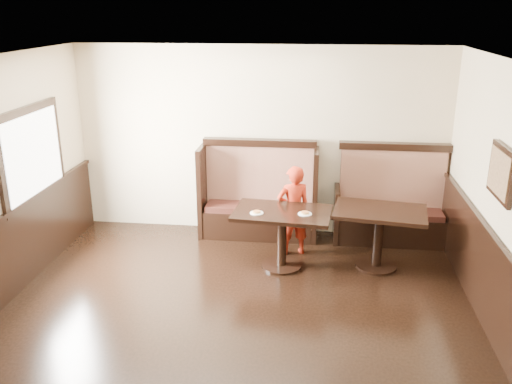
% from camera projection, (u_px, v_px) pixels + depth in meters
% --- Properties ---
extents(ground, '(7.00, 7.00, 0.00)m').
position_uv_depth(ground, '(221.00, 369.00, 5.20)').
color(ground, black).
rests_on(ground, ground).
extents(room_shell, '(7.00, 7.00, 7.00)m').
position_uv_depth(room_shell, '(195.00, 291.00, 5.28)').
color(room_shell, beige).
rests_on(room_shell, ground).
extents(booth_main, '(1.75, 0.72, 1.45)m').
position_uv_depth(booth_main, '(259.00, 201.00, 8.13)').
color(booth_main, black).
rests_on(booth_main, ground).
extents(booth_neighbor, '(1.65, 0.72, 1.45)m').
position_uv_depth(booth_neighbor, '(391.00, 209.00, 7.93)').
color(booth_neighbor, black).
rests_on(booth_neighbor, ground).
extents(table_main, '(1.31, 0.89, 0.79)m').
position_uv_depth(table_main, '(282.00, 224.00, 7.06)').
color(table_main, black).
rests_on(table_main, ground).
extents(table_neighbor, '(1.27, 0.93, 0.81)m').
position_uv_depth(table_neighbor, '(379.00, 225.00, 7.05)').
color(table_neighbor, black).
rests_on(table_neighbor, ground).
extents(child, '(0.54, 0.44, 1.28)m').
position_uv_depth(child, '(293.00, 211.00, 7.44)').
color(child, '#AC2612').
rests_on(child, ground).
extents(pizza_plate_left, '(0.17, 0.17, 0.03)m').
position_uv_depth(pizza_plate_left, '(257.00, 212.00, 6.92)').
color(pizza_plate_left, white).
rests_on(pizza_plate_left, table_main).
extents(pizza_plate_right, '(0.18, 0.18, 0.03)m').
position_uv_depth(pizza_plate_right, '(305.00, 213.00, 6.89)').
color(pizza_plate_right, white).
rests_on(pizza_plate_right, table_main).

